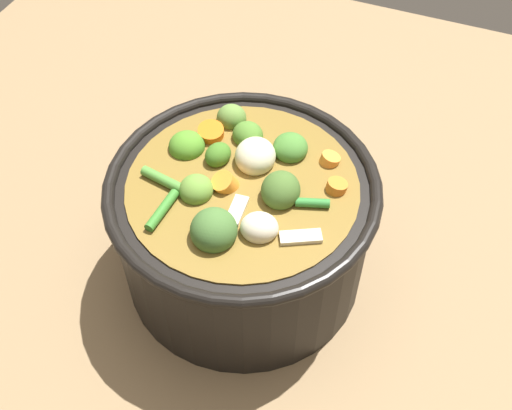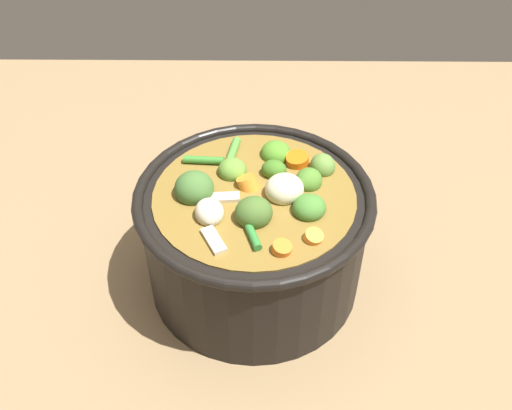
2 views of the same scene
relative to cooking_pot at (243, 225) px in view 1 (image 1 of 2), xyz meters
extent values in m
plane|color=#8C704C|center=(0.00, 0.00, -0.07)|extent=(1.10, 1.10, 0.00)
cylinder|color=black|center=(0.00, 0.00, -0.01)|extent=(0.25, 0.25, 0.13)
torus|color=black|center=(0.00, 0.00, 0.06)|extent=(0.26, 0.26, 0.01)
cylinder|color=olive|center=(0.00, 0.00, 0.00)|extent=(0.22, 0.22, 0.13)
ellipsoid|color=#4F802D|center=(-0.02, 0.06, 0.07)|extent=(0.04, 0.04, 0.03)
ellipsoid|color=olive|center=(-0.04, -0.03, 0.07)|extent=(0.04, 0.04, 0.03)
ellipsoid|color=#446F32|center=(0.00, -0.06, 0.07)|extent=(0.05, 0.05, 0.04)
ellipsoid|color=olive|center=(-0.04, 0.08, 0.07)|extent=(0.04, 0.04, 0.03)
ellipsoid|color=#508E28|center=(-0.07, 0.02, 0.06)|extent=(0.05, 0.05, 0.03)
ellipsoid|color=#417523|center=(-0.03, 0.02, 0.07)|extent=(0.03, 0.03, 0.02)
ellipsoid|color=#46692B|center=(0.04, 0.00, 0.07)|extent=(0.04, 0.04, 0.03)
ellipsoid|color=#478132|center=(0.03, 0.06, 0.07)|extent=(0.05, 0.05, 0.03)
cylinder|color=orange|center=(0.07, 0.06, 0.06)|extent=(0.03, 0.03, 0.02)
cylinder|color=orange|center=(-0.01, -0.01, 0.06)|extent=(0.03, 0.03, 0.03)
cylinder|color=orange|center=(0.08, 0.03, 0.06)|extent=(0.03, 0.03, 0.02)
cylinder|color=orange|center=(-0.05, 0.05, 0.06)|extent=(0.04, 0.04, 0.02)
ellipsoid|color=beige|center=(0.04, -0.05, 0.07)|extent=(0.04, 0.04, 0.03)
ellipsoid|color=beige|center=(0.00, 0.03, 0.07)|extent=(0.05, 0.05, 0.03)
cylinder|color=#3A812C|center=(-0.05, -0.06, 0.07)|extent=(0.01, 0.05, 0.01)
cylinder|color=#328235|center=(0.07, 0.00, 0.07)|extent=(0.03, 0.02, 0.01)
cylinder|color=#519338|center=(-0.07, -0.03, 0.07)|extent=(0.05, 0.02, 0.01)
cube|color=beige|center=(0.01, -0.03, 0.06)|extent=(0.02, 0.03, 0.01)
cube|color=beige|center=(0.07, -0.04, 0.06)|extent=(0.04, 0.03, 0.01)
camera|label=1|loc=(0.16, -0.36, 0.51)|focal=44.55mm
camera|label=2|loc=(0.46, 0.01, 0.47)|focal=40.08mm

